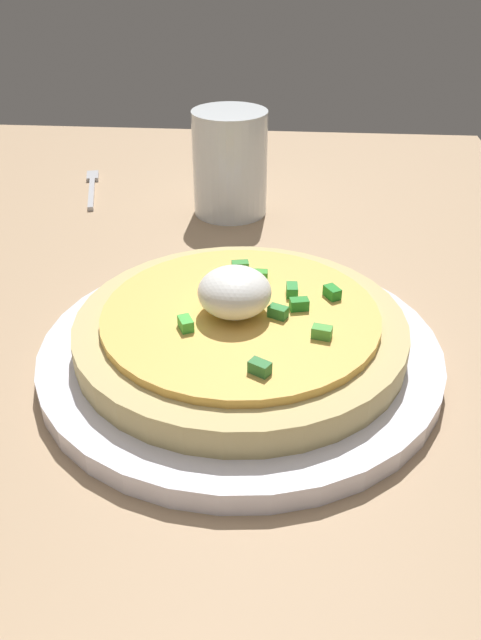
{
  "coord_description": "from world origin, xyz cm",
  "views": [
    {
      "loc": [
        -41.27,
        -15.41,
        30.76
      ],
      "look_at": [
        -3.38,
        -12.31,
        6.71
      ],
      "focal_mm": 36.15,
      "sensor_mm": 36.0,
      "label": 1
    }
  ],
  "objects_px": {
    "cup_far": "(230,168)",
    "fork": "(92,186)",
    "pizza": "(240,327)",
    "plate": "(240,353)"
  },
  "relations": [
    {
      "from": "plate",
      "to": "pizza",
      "type": "xyz_separation_m",
      "value": [
        -0.0,
        0.0,
        0.02
      ]
    },
    {
      "from": "plate",
      "to": "fork",
      "type": "distance_m",
      "value": 0.39
    },
    {
      "from": "pizza",
      "to": "fork",
      "type": "relative_size",
      "value": 1.96
    },
    {
      "from": "plate",
      "to": "cup_far",
      "type": "distance_m",
      "value": 0.28
    },
    {
      "from": "plate",
      "to": "pizza",
      "type": "distance_m",
      "value": 0.02
    },
    {
      "from": "plate",
      "to": "pizza",
      "type": "bearing_deg",
      "value": 128.88
    },
    {
      "from": "cup_far",
      "to": "fork",
      "type": "height_order",
      "value": "cup_far"
    },
    {
      "from": "cup_far",
      "to": "fork",
      "type": "bearing_deg",
      "value": 71.49
    },
    {
      "from": "pizza",
      "to": "fork",
      "type": "height_order",
      "value": "pizza"
    },
    {
      "from": "cup_far",
      "to": "fork",
      "type": "xyz_separation_m",
      "value": [
        0.06,
        0.17,
        -0.05
      ]
    }
  ]
}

